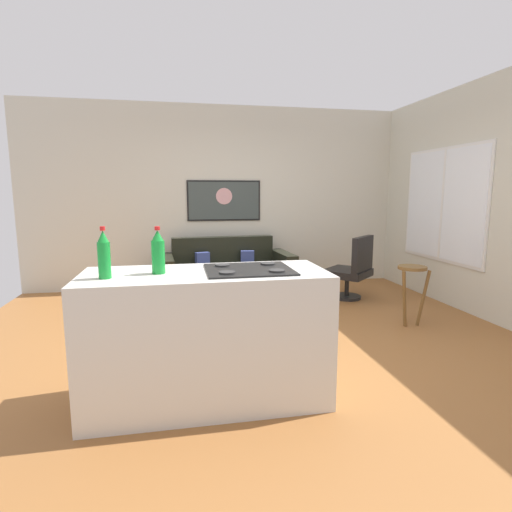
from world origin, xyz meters
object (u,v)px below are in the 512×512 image
(couch, at_px, (227,275))
(armchair, at_px, (353,269))
(bar_stool, at_px, (412,280))
(soda_bottle_2, at_px, (158,252))
(soda_bottle, at_px, (104,255))
(wall_painting, at_px, (224,201))
(coffee_table, at_px, (252,282))

(couch, distance_m, armchair, 1.82)
(bar_stool, height_order, soda_bottle_2, soda_bottle_2)
(soda_bottle, relative_size, wall_painting, 0.29)
(soda_bottle_2, bearing_deg, soda_bottle, -163.40)
(couch, height_order, wall_painting, wall_painting)
(coffee_table, distance_m, wall_painting, 1.92)
(armchair, bearing_deg, soda_bottle_2, -136.24)
(couch, xyz_separation_m, coffee_table, (0.17, -1.15, 0.14))
(armchair, height_order, wall_painting, wall_painting)
(coffee_table, height_order, soda_bottle, soda_bottle)
(armchair, height_order, soda_bottle_2, soda_bottle_2)
(soda_bottle, bearing_deg, armchair, 41.39)
(coffee_table, relative_size, soda_bottle, 3.02)
(armchair, xyz_separation_m, soda_bottle_2, (-2.51, -2.40, 0.65))
(soda_bottle_2, distance_m, wall_painting, 3.70)
(coffee_table, xyz_separation_m, soda_bottle, (-1.33, -2.02, 0.68))
(bar_stool, distance_m, soda_bottle, 3.34)
(wall_painting, bearing_deg, armchair, -35.78)
(coffee_table, distance_m, bar_stool, 1.82)
(coffee_table, height_order, bar_stool, bar_stool)
(soda_bottle_2, bearing_deg, coffee_table, 62.59)
(soda_bottle, bearing_deg, couch, 69.99)
(soda_bottle, relative_size, soda_bottle_2, 1.04)
(coffee_table, relative_size, bar_stool, 1.49)
(bar_stool, bearing_deg, wall_painting, 127.73)
(soda_bottle_2, xyz_separation_m, wall_painting, (0.86, 3.59, 0.27))
(couch, xyz_separation_m, soda_bottle_2, (-0.83, -3.08, 0.81))
(armchair, distance_m, soda_bottle_2, 3.53)
(armchair, distance_m, wall_painting, 2.23)
(bar_stool, xyz_separation_m, soda_bottle, (-3.01, -1.33, 0.57))
(couch, xyz_separation_m, bar_stool, (1.85, -1.84, 0.24))
(soda_bottle, bearing_deg, bar_stool, 23.87)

